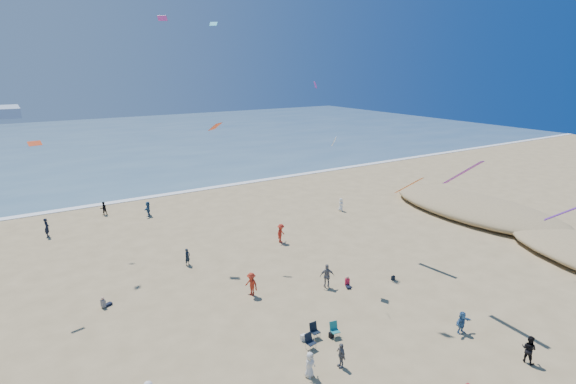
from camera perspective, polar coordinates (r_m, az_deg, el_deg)
ocean at (r=108.82m, az=-26.50°, el=5.35°), size 220.00×100.00×0.06m
surf_line at (r=60.31m, az=-20.92°, el=-1.19°), size 220.00×1.20×0.08m
standing_flyers at (r=36.40m, az=-5.01°, el=-9.79°), size 31.42×43.57×1.93m
seated_group at (r=26.79m, az=-0.64°, el=-21.13°), size 17.60×21.73×0.84m
chair_cluster at (r=29.14m, az=4.15°, el=-17.60°), size 2.68×1.43×1.00m
white_tote at (r=29.36m, az=1.93°, el=-17.98°), size 0.35×0.20×0.40m
black_backpack at (r=29.72m, az=5.52°, el=-17.61°), size 0.30×0.22×0.38m
navy_bag at (r=37.42m, az=13.20°, el=-10.59°), size 0.28×0.18×0.34m
kites_aloft at (r=31.59m, az=8.27°, el=11.75°), size 42.26×45.19×27.10m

